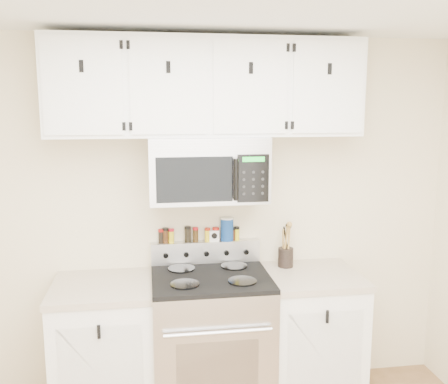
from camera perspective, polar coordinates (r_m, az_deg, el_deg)
The scene contains 19 objects.
back_wall at distance 3.50m, azimuth -2.20°, elevation -3.13°, with size 3.50×0.01×2.50m, color beige.
range at distance 3.46m, azimuth -1.49°, elevation -16.73°, with size 0.76×0.65×1.10m.
base_cabinet_left at distance 3.49m, azimuth -13.40°, elevation -17.29°, with size 0.64×0.62×0.92m.
base_cabinet_right at distance 3.64m, azimuth 9.76°, elevation -15.97°, with size 0.64×0.62×0.92m.
microwave at distance 3.25m, azimuth -1.86°, elevation 2.65°, with size 0.76×0.44×0.42m.
upper_cabinets at distance 3.25m, azimuth -1.97°, elevation 11.86°, with size 2.00×0.35×0.62m.
utensil_crock at distance 3.55m, azimuth 7.06°, elevation -7.25°, with size 0.11×0.11×0.31m.
kitchen_timer at distance 3.50m, azimuth -1.18°, elevation -4.99°, with size 0.07×0.06×0.08m, color white.
salt_canister at distance 3.50m, azimuth 0.34°, elevation -4.23°, with size 0.09×0.09×0.17m.
spice_jar_0 at distance 3.47m, azimuth -7.18°, elevation -5.02°, with size 0.04×0.04×0.10m.
spice_jar_1 at distance 3.47m, azimuth -6.71°, elevation -4.95°, with size 0.05×0.05×0.11m.
spice_jar_2 at distance 3.47m, azimuth -6.04°, elevation -4.99°, with size 0.04×0.04×0.10m.
spice_jar_3 at distance 3.48m, azimuth -4.16°, elevation -4.82°, with size 0.04×0.04×0.11m.
spice_jar_4 at distance 3.48m, azimuth -3.27°, elevation -4.87°, with size 0.04×0.04×0.10m.
spice_jar_5 at distance 3.49m, azimuth -1.90°, elevation -4.88°, with size 0.04×0.04×0.10m.
spice_jar_6 at distance 3.50m, azimuth -0.94°, elevation -4.83°, with size 0.05×0.05×0.10m.
spice_jar_7 at distance 3.51m, azimuth 0.64°, elevation -4.76°, with size 0.05×0.05×0.10m.
spice_jar_8 at distance 3.52m, azimuth 1.04°, elevation -4.79°, with size 0.04×0.04×0.09m.
spice_jar_9 at distance 3.52m, azimuth 1.48°, elevation -4.74°, with size 0.04×0.04×0.10m.
Camera 1 is at (-0.38, -1.64, 2.04)m, focal length 40.00 mm.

